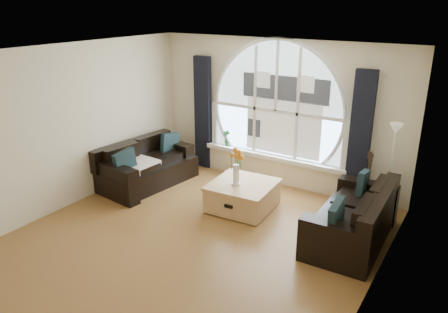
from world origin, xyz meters
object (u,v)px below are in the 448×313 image
floor_lamp (390,173)px  vase_flowers (236,162)px  coffee_chest (243,195)px  potted_plant (226,138)px  sofa_right (352,216)px  guitar (368,180)px  sofa_left (148,164)px

floor_lamp → vase_flowers: bearing=-155.9°
coffee_chest → potted_plant: (-1.14, 1.31, 0.46)m
sofa_right → coffee_chest: sofa_right is taller
coffee_chest → guitar: bearing=28.0°
sofa_left → guitar: guitar is taller
sofa_right → floor_lamp: (0.27, 0.93, 0.40)m
vase_flowers → guitar: vase_flowers is taller
coffee_chest → potted_plant: 1.80m
sofa_left → vase_flowers: vase_flowers is taller
coffee_chest → vase_flowers: bearing=-129.3°
sofa_right → sofa_left: bearing=178.8°
sofa_right → vase_flowers: (-1.93, -0.05, 0.45)m
sofa_left → guitar: (3.82, 1.14, 0.13)m
floor_lamp → coffee_chest: bearing=-157.4°
coffee_chest → guitar: (1.77, 1.09, 0.28)m
sofa_right → guitar: (-0.09, 1.14, 0.13)m
sofa_left → coffee_chest: sofa_left is taller
sofa_left → guitar: 3.99m
sofa_left → coffee_chest: 2.06m
sofa_left → sofa_right: 3.90m
vase_flowers → floor_lamp: (2.19, 0.98, -0.05)m
guitar → potted_plant: 2.92m
sofa_left → sofa_right: (3.90, 0.01, 0.00)m
vase_flowers → floor_lamp: floor_lamp is taller
coffee_chest → vase_flowers: vase_flowers is taller
vase_flowers → sofa_right: bearing=1.5°
vase_flowers → guitar: size_ratio=0.66×
floor_lamp → guitar: 0.49m
floor_lamp → potted_plant: bearing=172.5°
floor_lamp → guitar: size_ratio=1.51×
vase_flowers → potted_plant: vase_flowers is taller
sofa_left → coffee_chest: bearing=8.5°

